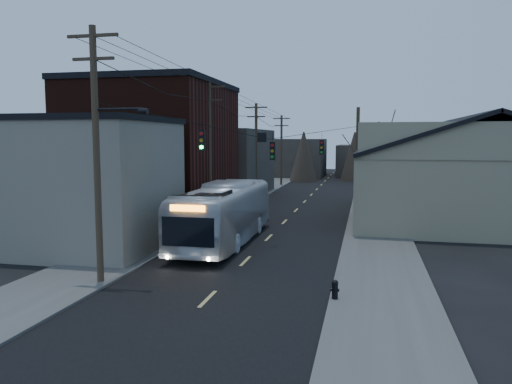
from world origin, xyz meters
TOP-DOWN VIEW (x-y plane):
  - ground at (0.00, 0.00)m, footprint 160.00×160.00m
  - road_surface at (0.00, 30.00)m, footprint 9.00×110.00m
  - sidewalk_left at (-6.50, 30.00)m, footprint 4.00×110.00m
  - sidewalk_right at (6.50, 30.00)m, footprint 4.00×110.00m
  - building_clapboard at (-9.00, 9.00)m, footprint 8.00×8.00m
  - building_brick at (-10.00, 20.00)m, footprint 10.00×12.00m
  - building_left_far at (-9.50, 36.00)m, footprint 9.00×14.00m
  - warehouse at (13.00, 25.00)m, footprint 16.16×20.60m
  - building_far_left at (-6.00, 65.00)m, footprint 10.00×12.00m
  - building_far_right at (7.00, 70.00)m, footprint 12.00×14.00m
  - bare_tree at (6.50, 20.00)m, footprint 0.40×0.40m
  - utility_lines at (-3.11, 24.14)m, footprint 11.24×45.28m
  - bus at (-2.22, 11.97)m, footprint 2.98×12.43m
  - parked_car at (-4.30, 26.82)m, footprint 2.08×4.57m
  - fire_hydrant at (4.70, 2.77)m, footprint 0.34×0.25m

SIDE VIEW (x-z plane):
  - ground at x=0.00m, z-range 0.00..0.00m
  - road_surface at x=0.00m, z-range 0.00..0.02m
  - sidewalk_left at x=-6.50m, z-range 0.00..0.12m
  - sidewalk_right at x=6.50m, z-range 0.00..0.12m
  - fire_hydrant at x=4.70m, z-range 0.14..0.86m
  - parked_car at x=-4.30m, z-range 0.00..1.46m
  - bus at x=-2.22m, z-range 0.00..3.46m
  - building_far_right at x=7.00m, z-range 0.00..5.00m
  - warehouse at x=13.00m, z-range -1.17..6.56m
  - building_far_left at x=-6.00m, z-range 0.00..6.00m
  - building_clapboard at x=-9.00m, z-range 0.00..7.00m
  - building_left_far at x=-9.50m, z-range 0.00..7.00m
  - bare_tree at x=6.50m, z-range 0.00..7.20m
  - utility_lines at x=-3.11m, z-range -0.30..10.20m
  - building_brick at x=-10.00m, z-range 0.00..10.00m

